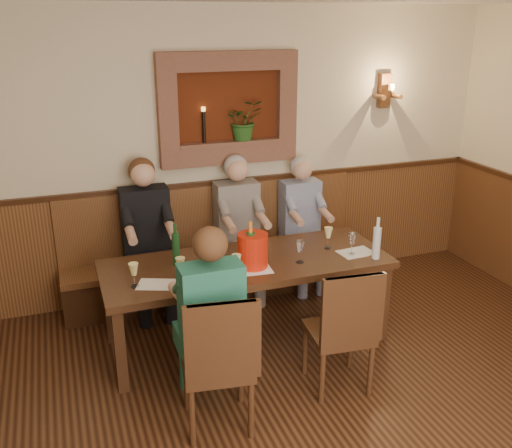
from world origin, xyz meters
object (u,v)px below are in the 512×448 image
Objects in this scene: chair_near_left at (218,387)px; person_bench_left at (149,251)px; wine_bottle_green_a at (251,249)px; wine_bottle_green_b at (176,248)px; person_bench_right at (303,235)px; water_bottle at (377,242)px; person_bench_mid at (240,241)px; chair_near_right at (338,352)px; dining_table at (247,269)px; bench at (217,264)px; spittoon_bucket at (253,250)px; person_chair_front at (209,335)px.

person_bench_left is (-0.14, 1.82, 0.31)m from chair_near_left.
wine_bottle_green_a is 0.61m from wine_bottle_green_b.
wine_bottle_green_a is (0.54, 0.86, 0.61)m from chair_near_left.
person_bench_right is 3.76× the size of water_bottle.
chair_near_left is at bearing -128.32° from person_bench_right.
person_bench_mid is 3.99× the size of wine_bottle_green_b.
person_bench_right is (0.46, 1.70, 0.27)m from chair_near_right.
chair_near_right is 1.74m from person_bench_mid.
bench is (0.00, 0.94, -0.35)m from dining_table.
wine_bottle_green_a reaches higher than wine_bottle_green_b.
bench is at bearing 90.52° from spittoon_bucket.
chair_near_left is at bearing -119.11° from dining_table.
wine_bottle_green_a is (0.67, -0.96, 0.30)m from person_bench_left.
wine_bottle_green_a reaches higher than bench.
chair_near_left is at bearing -112.66° from person_bench_mid.
bench is at bearing 153.48° from person_bench_mid.
spittoon_bucket is at bearing -89.48° from bench.
water_bottle is at bearing -15.41° from wine_bottle_green_b.
person_bench_left is 0.90m from person_bench_mid.
person_bench_right is at bearing -6.63° from bench.
person_bench_mid is (-0.22, 1.70, 0.30)m from chair_near_right.
person_bench_mid is (0.21, 0.84, -0.08)m from dining_table.
person_chair_front is 5.04× the size of spittoon_bucket.
person_chair_front reaches higher than dining_table.
bench reaches higher than chair_near_left.
dining_table is 1.75× the size of person_bench_right.
chair_near_right is at bearing -76.59° from bench.
person_bench_right is at bearing 80.60° from chair_near_right.
dining_table is 0.62m from wine_bottle_green_b.
person_bench_right is 3.81× the size of wine_bottle_green_b.
chair_near_right is at bearing -44.98° from wine_bottle_green_b.
bench is 0.75m from person_bench_left.
person_bench_mid is 0.68m from person_bench_right.
person_bench_right is 4.84× the size of spittoon_bucket.
wine_bottle_green_a is (-0.44, 0.74, 0.62)m from chair_near_right.
person_bench_left is 1.04× the size of person_chair_front.
wine_bottle_green_a is at bearing -133.08° from person_bench_right.
chair_near_left is 0.36m from person_chair_front.
person_chair_front reaches higher than person_bench_right.
person_chair_front is at bearing -163.70° from water_bottle.
wine_bottle_green_b is (-0.02, 0.91, 0.31)m from person_chair_front.
wine_bottle_green_a is at bearing -90.58° from bench.
spittoon_bucket is at bearing -54.11° from person_bench_left.
water_bottle reaches higher than bench.
person_bench_left reaches higher than wine_bottle_green_b.
spittoon_bucket is (0.01, -0.12, 0.22)m from dining_table.
person_chair_front is (-0.54, -0.78, -0.09)m from dining_table.
bench is 1.73m from water_bottle.
bench is at bearing 109.17° from chair_near_right.
chair_near_left is 1.26m from wine_bottle_green_b.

